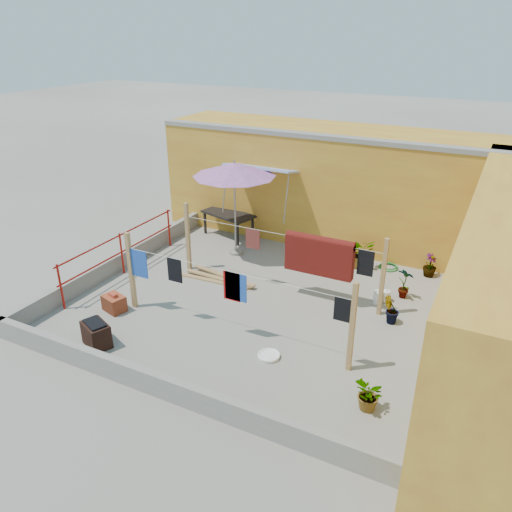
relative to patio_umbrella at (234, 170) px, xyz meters
name	(u,v)px	position (x,y,z in m)	size (l,w,h in m)	color
ground	(261,304)	(1.90, -2.20, -2.38)	(80.00, 80.00, 0.00)	#9E998E
wall_back	(350,186)	(2.39, 2.49, -0.77)	(11.00, 3.27, 3.21)	gold
parapet_front	(167,388)	(1.90, -5.78, -2.16)	(8.30, 0.16, 0.44)	gray
parapet_left	(122,261)	(-2.18, -2.20, -2.16)	(0.16, 7.30, 0.44)	gray
red_railing	(121,248)	(-1.95, -2.40, -1.66)	(0.05, 4.20, 1.10)	#9D160F
clothesline_rig	(304,261)	(2.69, -1.70, -1.32)	(5.09, 2.35, 1.80)	tan
patio_umbrella	(234,170)	(0.00, 0.00, 0.00)	(2.91, 2.91, 2.65)	gray
outdoor_table	(228,215)	(-0.80, 1.00, -1.71)	(1.74, 1.19, 0.74)	black
brick_stack	(114,303)	(-0.89, -3.95, -2.19)	(0.58, 0.49, 0.43)	#A34325
lumber_pile	(219,278)	(0.44, -1.64, -2.32)	(2.04, 0.58, 0.12)	tan
brazier	(96,334)	(-0.28, -5.14, -2.12)	(0.70, 0.59, 0.53)	black
white_basin	(269,356)	(2.93, -3.95, -2.34)	(0.44, 0.44, 0.08)	white
water_jug_a	(386,296)	(4.39, -0.78, -2.24)	(0.19, 0.19, 0.31)	white
water_jug_b	(378,297)	(4.25, -0.94, -2.23)	(0.22, 0.22, 0.34)	white
green_hose	(388,267)	(4.04, 1.00, -2.34)	(0.52, 0.52, 0.08)	#176B26
plant_back_a	(359,253)	(3.30, 0.72, -1.98)	(0.72, 0.63, 0.80)	#235518
plant_back_b	(430,265)	(5.06, 1.00, -2.08)	(0.34, 0.34, 0.60)	#235518
plant_right_a	(405,283)	(4.72, -0.42, -1.99)	(0.41, 0.27, 0.77)	#235518
plant_right_b	(391,310)	(4.70, -1.68, -2.06)	(0.35, 0.28, 0.64)	#235518
plant_right_c	(369,396)	(5.01, -4.51, -2.09)	(0.52, 0.45, 0.58)	#235518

